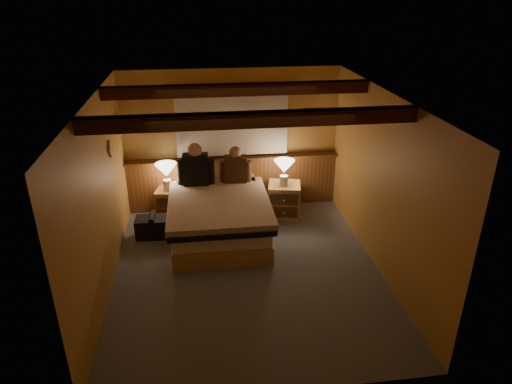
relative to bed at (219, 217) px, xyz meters
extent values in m
plane|color=slate|center=(0.31, -1.00, -0.34)|extent=(4.20, 4.20, 0.00)
plane|color=#B48543|center=(0.31, -1.00, 2.06)|extent=(4.20, 4.20, 0.00)
plane|color=#B1843F|center=(0.31, 1.10, 0.86)|extent=(3.60, 0.00, 3.60)
plane|color=#B1843F|center=(-1.49, -1.00, 0.86)|extent=(0.00, 4.20, 4.20)
plane|color=#B1843F|center=(2.11, -1.00, 0.86)|extent=(0.00, 4.20, 4.20)
plane|color=#B1843F|center=(0.31, -3.10, 0.86)|extent=(3.60, 0.00, 3.60)
cube|color=brown|center=(0.31, 1.04, 0.11)|extent=(3.60, 0.12, 0.90)
cube|color=brown|center=(0.31, 0.98, 0.58)|extent=(3.60, 0.22, 0.04)
cylinder|color=#442211|center=(0.31, 1.02, 1.71)|extent=(2.10, 0.05, 0.05)
sphere|color=#442211|center=(-0.74, 1.02, 1.71)|extent=(0.08, 0.08, 0.08)
sphere|color=#442211|center=(1.36, 1.02, 1.71)|extent=(0.08, 0.08, 0.08)
cube|color=beige|center=(0.31, 1.03, 1.16)|extent=(1.85, 0.08, 1.05)
cube|color=#442211|center=(0.31, -1.60, 1.97)|extent=(3.60, 0.15, 0.16)
cube|color=#442211|center=(0.31, -0.10, 1.97)|extent=(3.60, 0.15, 0.16)
cylinder|color=white|center=(-1.43, 0.60, 1.41)|extent=(0.03, 0.55, 0.03)
torus|color=white|center=(-1.40, 0.45, 1.29)|extent=(0.01, 0.21, 0.21)
torus|color=white|center=(-1.40, 0.68, 1.29)|extent=(0.01, 0.21, 0.21)
cube|color=#A57B52|center=(1.66, 1.08, 1.21)|extent=(0.30, 0.03, 0.25)
cube|color=beige|center=(1.66, 1.07, 1.21)|extent=(0.24, 0.01, 0.19)
cube|color=tan|center=(0.00, 0.02, -0.20)|extent=(1.42, 1.89, 0.28)
cube|color=white|center=(0.00, 0.02, 0.05)|extent=(1.38, 1.85, 0.23)
cube|color=black|center=(0.00, -0.22, 0.19)|extent=(1.48, 1.51, 0.08)
cube|color=#D49295|center=(0.00, -0.10, 0.26)|extent=(1.52, 1.70, 0.11)
cube|color=white|center=(-0.35, 0.75, 0.24)|extent=(0.57, 0.32, 0.15)
cube|color=white|center=(0.36, 0.75, 0.24)|extent=(0.57, 0.32, 0.15)
cube|color=tan|center=(-0.76, 0.78, -0.09)|extent=(0.54, 0.51, 0.51)
cube|color=brown|center=(-0.80, 0.58, 0.02)|extent=(0.41, 0.11, 0.18)
cube|color=brown|center=(-0.80, 0.58, -0.19)|extent=(0.41, 0.11, 0.18)
cylinder|color=white|center=(-0.80, 0.58, 0.02)|extent=(0.04, 0.04, 0.03)
cylinder|color=white|center=(-0.80, 0.58, -0.19)|extent=(0.04, 0.04, 0.03)
cube|color=tan|center=(1.13, 0.57, -0.05)|extent=(0.61, 0.57, 0.58)
cube|color=brown|center=(1.08, 0.35, 0.06)|extent=(0.47, 0.12, 0.20)
cube|color=brown|center=(1.08, 0.35, -0.17)|extent=(0.47, 0.12, 0.20)
cylinder|color=white|center=(1.08, 0.35, 0.06)|extent=(0.04, 0.04, 0.03)
cylinder|color=white|center=(1.08, 0.35, -0.17)|extent=(0.04, 0.04, 0.03)
cylinder|color=silver|center=(-0.80, 0.76, 0.26)|extent=(0.14, 0.14, 0.18)
cylinder|color=white|center=(-0.80, 0.76, 0.37)|extent=(0.02, 0.02, 0.10)
cone|color=beige|center=(-0.80, 0.76, 0.52)|extent=(0.35, 0.35, 0.21)
cylinder|color=silver|center=(1.10, 0.53, 0.32)|extent=(0.13, 0.13, 0.17)
cylinder|color=white|center=(1.10, 0.53, 0.43)|extent=(0.02, 0.02, 0.09)
cone|color=beige|center=(1.10, 0.53, 0.57)|extent=(0.34, 0.34, 0.21)
cube|color=black|center=(-0.32, 0.61, 0.55)|extent=(0.41, 0.25, 0.53)
cylinder|color=black|center=(-0.55, 0.62, 0.51)|extent=(0.13, 0.13, 0.42)
cylinder|color=black|center=(-0.09, 0.59, 0.51)|extent=(0.13, 0.13, 0.42)
sphere|color=tan|center=(-0.32, 0.61, 0.89)|extent=(0.23, 0.23, 0.23)
cube|color=#49301D|center=(0.32, 0.63, 0.52)|extent=(0.37, 0.24, 0.46)
cylinder|color=#49301D|center=(0.12, 0.65, 0.48)|extent=(0.11, 0.11, 0.37)
cylinder|color=#49301D|center=(0.52, 0.60, 0.48)|extent=(0.11, 0.11, 0.37)
sphere|color=tan|center=(0.32, 0.63, 0.81)|extent=(0.20, 0.20, 0.20)
cube|color=black|center=(-1.03, 0.15, -0.18)|extent=(0.54, 0.34, 0.32)
cylinder|color=black|center=(-1.03, 0.15, 0.00)|extent=(0.10, 0.32, 0.08)
camera|label=1|loc=(-0.28, -6.24, 3.27)|focal=32.00mm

